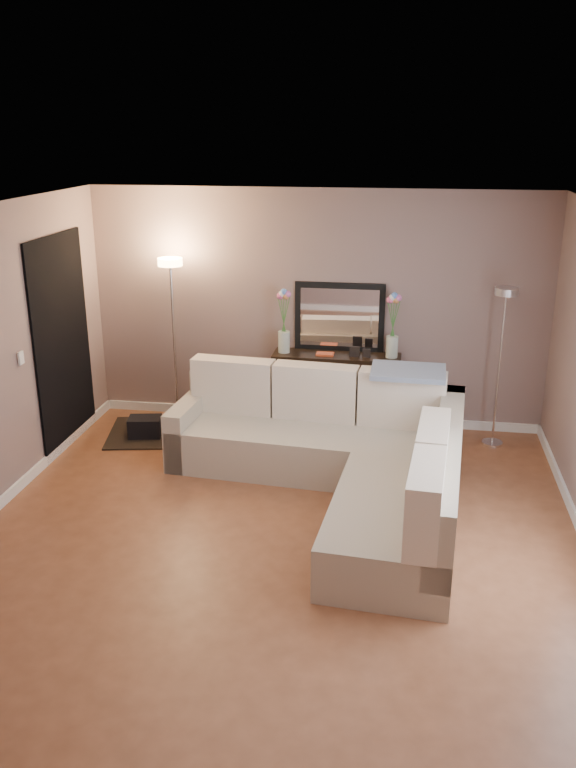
# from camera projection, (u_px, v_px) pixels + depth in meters

# --- Properties ---
(floor) EXTENTS (5.00, 5.50, 0.01)m
(floor) POSITION_uv_depth(u_px,v_px,m) (272.00, 545.00, 6.05)
(floor) COLOR brown
(floor) RESTS_ON ground
(ceiling) EXTENTS (5.00, 5.50, 0.01)m
(ceiling) POSITION_uv_depth(u_px,v_px,m) (270.00, 217.00, 5.20)
(ceiling) COLOR white
(ceiling) RESTS_ON ground
(wall_back) EXTENTS (5.00, 0.02, 2.60)m
(wall_back) POSITION_uv_depth(u_px,v_px,m) (316.00, 309.00, 8.20)
(wall_back) COLOR gray
(wall_back) RESTS_ON ground
(wall_front) EXTENTS (5.00, 0.02, 2.60)m
(wall_front) POSITION_uv_depth(u_px,v_px,m) (151.00, 619.00, 3.05)
(wall_front) COLOR gray
(wall_front) RESTS_ON ground
(baseboard_back) EXTENTS (5.00, 0.03, 0.10)m
(baseboard_back) POSITION_uv_depth(u_px,v_px,m) (314.00, 416.00, 8.59)
(baseboard_back) COLOR white
(baseboard_back) RESTS_ON ground
(doorway) EXTENTS (0.02, 1.20, 2.20)m
(doorway) POSITION_uv_depth(u_px,v_px,m) (63.00, 343.00, 7.65)
(doorway) COLOR black
(doorway) RESTS_ON ground
(switch_plate) EXTENTS (0.02, 0.08, 0.12)m
(switch_plate) POSITION_uv_depth(u_px,v_px,m) (21.00, 358.00, 6.82)
(switch_plate) COLOR white
(switch_plate) RESTS_ON ground
(sectional_sofa) EXTENTS (2.86, 2.89, 0.98)m
(sectional_sofa) POSITION_uv_depth(u_px,v_px,m) (345.00, 455.00, 6.83)
(sectional_sofa) COLOR #BCAF98
(sectional_sofa) RESTS_ON floor
(throw_blanket) EXTENTS (0.72, 0.43, 0.09)m
(throw_blanket) POSITION_uv_depth(u_px,v_px,m) (408.00, 372.00, 7.14)
(throw_blanket) COLOR #808DA5
(throw_blanket) RESTS_ON sectional_sofa
(console_table) EXTENTS (1.39, 0.38, 0.85)m
(console_table) POSITION_uv_depth(u_px,v_px,m) (328.00, 386.00, 8.26)
(console_table) COLOR black
(console_table) RESTS_ON floor
(leaning_mirror) EXTENTS (0.98, 0.05, 0.77)m
(leaning_mirror) POSITION_uv_depth(u_px,v_px,m) (339.00, 317.00, 8.17)
(leaning_mirror) COLOR black
(leaning_mirror) RESTS_ON console_table
(table_decor) EXTENTS (0.59, 0.13, 0.14)m
(table_decor) POSITION_uv_depth(u_px,v_px,m) (336.00, 354.00, 8.08)
(table_decor) COLOR #E35128
(table_decor) RESTS_ON console_table
(flower_vase_left) EXTENTS (0.16, 0.13, 0.73)m
(flower_vase_left) POSITION_uv_depth(u_px,v_px,m) (284.00, 327.00, 8.12)
(flower_vase_left) COLOR silver
(flower_vase_left) RESTS_ON console_table
(flower_vase_right) EXTENTS (0.16, 0.13, 0.73)m
(flower_vase_right) POSITION_uv_depth(u_px,v_px,m) (393.00, 331.00, 7.94)
(flower_vase_right) COLOR silver
(flower_vase_right) RESTS_ON console_table
(floor_lamp_lit) EXTENTS (0.31, 0.31, 1.87)m
(floor_lamp_lit) POSITION_uv_depth(u_px,v_px,m) (172.00, 308.00, 8.15)
(floor_lamp_lit) COLOR silver
(floor_lamp_lit) RESTS_ON floor
(floor_lamp_unlit) EXTENTS (0.28, 0.28, 1.69)m
(floor_lamp_unlit) POSITION_uv_depth(u_px,v_px,m) (502.00, 336.00, 7.57)
(floor_lamp_unlit) COLOR silver
(floor_lamp_unlit) RESTS_ON floor
(charcoal_rug) EXTENTS (1.37, 1.13, 0.02)m
(charcoal_rug) POSITION_uv_depth(u_px,v_px,m) (166.00, 432.00, 8.24)
(charcoal_rug) COLOR black
(charcoal_rug) RESTS_ON floor
(black_bag) EXTENTS (0.39, 0.31, 0.22)m
(black_bag) POSITION_uv_depth(u_px,v_px,m) (145.00, 427.00, 8.11)
(black_bag) COLOR black
(black_bag) RESTS_ON charcoal_rug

